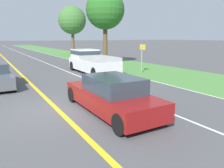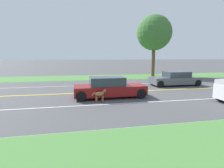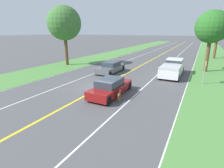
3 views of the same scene
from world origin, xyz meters
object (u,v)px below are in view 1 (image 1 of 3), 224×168
(pickup_truck, at_px, (92,61))
(roadside_tree_right_near, at_px, (105,10))
(roadside_tree_right_far, at_px, (72,20))
(street_sign, at_px, (142,55))
(dog, at_px, (147,100))
(ego_car, at_px, (112,95))

(pickup_truck, xyz_separation_m, roadside_tree_right_near, (3.41, 4.03, 4.47))
(roadside_tree_right_near, xyz_separation_m, roadside_tree_right_far, (1.44, 13.24, -0.07))
(street_sign, bearing_deg, dog, -126.42)
(dog, height_order, roadside_tree_right_near, roadside_tree_right_near)
(dog, xyz_separation_m, street_sign, (5.47, 7.42, 0.96))
(ego_car, distance_m, roadside_tree_right_far, 27.86)
(ego_car, height_order, street_sign, street_sign)
(ego_car, distance_m, dog, 1.33)
(pickup_truck, distance_m, roadside_tree_right_far, 18.47)
(dog, bearing_deg, pickup_truck, 60.49)
(dog, distance_m, pickup_truck, 9.93)
(ego_car, relative_size, dog, 4.67)
(roadside_tree_right_near, relative_size, roadside_tree_right_far, 0.98)
(ego_car, bearing_deg, roadside_tree_right_far, 72.64)
(pickup_truck, bearing_deg, street_sign, -34.80)
(roadside_tree_right_near, bearing_deg, pickup_truck, -130.25)
(roadside_tree_right_near, bearing_deg, roadside_tree_right_far, 83.81)
(dog, height_order, pickup_truck, pickup_truck)
(roadside_tree_right_far, distance_m, street_sign, 19.96)
(ego_car, height_order, roadside_tree_right_near, roadside_tree_right_near)
(dog, relative_size, pickup_truck, 0.19)
(pickup_truck, height_order, street_sign, street_sign)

